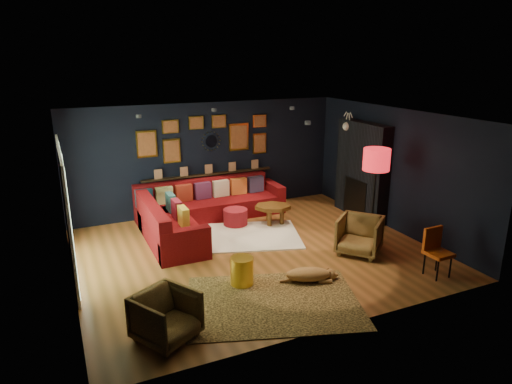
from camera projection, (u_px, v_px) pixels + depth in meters
name	position (u px, v px, depth m)	size (l,w,h in m)	color
floor	(255.00, 252.00, 8.75)	(6.50, 6.50, 0.00)	#9B5E2E
room_walls	(255.00, 172.00, 8.29)	(6.50, 6.50, 6.50)	black
sectional	(196.00, 213.00, 9.99)	(3.41, 2.69, 0.86)	maroon
ledge	(209.00, 174.00, 10.82)	(3.20, 0.12, 0.04)	black
gallery_wall	(206.00, 137.00, 10.59)	(3.15, 0.04, 1.02)	yellow
sunburst_mirror	(211.00, 141.00, 10.67)	(0.47, 0.16, 0.47)	silver
fireplace	(361.00, 174.00, 10.47)	(0.31, 1.60, 2.20)	black
deer_head	(353.00, 126.00, 10.62)	(0.50, 0.28, 0.45)	white
sliding_door	(67.00, 212.00, 7.69)	(0.06, 2.80, 2.20)	white
ceiling_spots	(238.00, 114.00, 8.71)	(3.30, 2.50, 0.06)	black
shag_rug	(246.00, 236.00, 9.51)	(2.19, 1.59, 0.03)	white
leopard_rug	(273.00, 302.00, 6.98)	(2.61, 1.86, 0.01)	tan
coffee_table	(273.00, 209.00, 10.14)	(0.99, 0.88, 0.41)	brown
pouf	(235.00, 217.00, 10.08)	(0.53, 0.53, 0.35)	maroon
armchair_left	(166.00, 314.00, 5.98)	(0.72, 0.67, 0.74)	#B6883F
armchair_right	(360.00, 234.00, 8.62)	(0.77, 0.72, 0.79)	#B6883F
gold_stool	(242.00, 271.00, 7.47)	(0.38, 0.38, 0.48)	yellow
orange_chair	(436.00, 248.00, 7.75)	(0.40, 0.40, 0.84)	black
floor_lamp	(376.00, 163.00, 8.88)	(0.52, 0.52, 1.91)	black
dog	(308.00, 272.00, 7.58)	(1.02, 0.50, 0.32)	#C08D48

